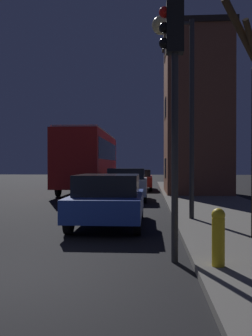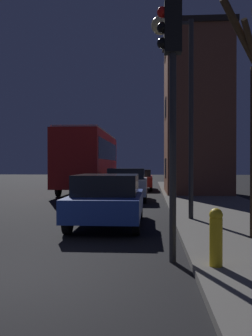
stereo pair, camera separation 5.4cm
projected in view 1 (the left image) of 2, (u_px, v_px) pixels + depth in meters
brick_building at (196, 113)px, 21.54m from camera, size 3.70×5.29×9.16m
streetlamp at (174, 63)px, 11.00m from camera, size 1.24×0.55×5.97m
traffic_light at (173, 76)px, 6.53m from camera, size 0.43×0.24×4.55m
bus at (89, 157)px, 23.23m from camera, size 2.46×10.19×3.69m
car_near_lane at (109, 199)px, 10.44m from camera, size 1.87×4.27×1.44m
car_mid_lane at (127, 184)px, 17.88m from camera, size 1.88×3.80×1.54m
car_far_lane at (138, 179)px, 25.52m from camera, size 1.85×4.54×1.40m
fire_hydrant at (218, 236)px, 5.81m from camera, size 0.21×0.21×0.91m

